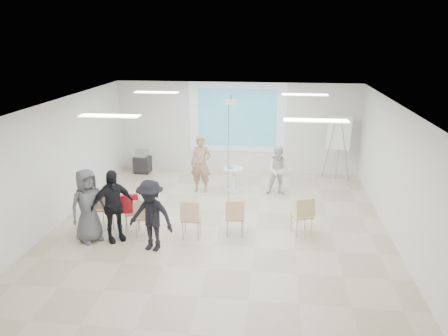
# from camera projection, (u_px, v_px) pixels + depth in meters

# --- Properties ---
(floor) EXTENTS (8.00, 9.00, 0.10)m
(floor) POSITION_uv_depth(u_px,v_px,m) (220.00, 228.00, 10.69)
(floor) COLOR beige
(floor) RESTS_ON ground
(ceiling) EXTENTS (8.00, 9.00, 0.10)m
(ceiling) POSITION_uv_depth(u_px,v_px,m) (220.00, 102.00, 9.76)
(ceiling) COLOR white
(ceiling) RESTS_ON wall_back
(wall_back) EXTENTS (8.00, 0.10, 3.00)m
(wall_back) POSITION_uv_depth(u_px,v_px,m) (237.00, 127.00, 14.53)
(wall_back) COLOR silver
(wall_back) RESTS_ON floor
(wall_left) EXTENTS (0.10, 9.00, 3.00)m
(wall_left) POSITION_uv_depth(u_px,v_px,m) (56.00, 162.00, 10.67)
(wall_left) COLOR silver
(wall_left) RESTS_ON floor
(wall_right) EXTENTS (0.10, 9.00, 3.00)m
(wall_right) POSITION_uv_depth(u_px,v_px,m) (399.00, 174.00, 9.77)
(wall_right) COLOR silver
(wall_right) RESTS_ON floor
(projection_halo) EXTENTS (3.20, 0.01, 2.30)m
(projection_halo) POSITION_uv_depth(u_px,v_px,m) (237.00, 117.00, 14.37)
(projection_halo) COLOR silver
(projection_halo) RESTS_ON wall_back
(projection_image) EXTENTS (2.60, 0.01, 1.90)m
(projection_image) POSITION_uv_depth(u_px,v_px,m) (237.00, 118.00, 14.35)
(projection_image) COLOR teal
(projection_image) RESTS_ON wall_back
(pedestal_table) EXTENTS (0.79, 0.79, 0.75)m
(pedestal_table) POSITION_uv_depth(u_px,v_px,m) (233.00, 178.00, 12.89)
(pedestal_table) COLOR silver
(pedestal_table) RESTS_ON floor
(player_left) EXTENTS (0.74, 0.53, 1.92)m
(player_left) POSITION_uv_depth(u_px,v_px,m) (201.00, 160.00, 12.74)
(player_left) COLOR tan
(player_left) RESTS_ON floor
(player_right) EXTENTS (0.79, 0.64, 1.61)m
(player_right) POSITION_uv_depth(u_px,v_px,m) (279.00, 168.00, 12.57)
(player_right) COLOR white
(player_right) RESTS_ON floor
(controller_left) EXTENTS (0.05, 0.12, 0.04)m
(controller_left) POSITION_uv_depth(u_px,v_px,m) (208.00, 148.00, 12.87)
(controller_left) COLOR white
(controller_left) RESTS_ON player_left
(controller_right) EXTENTS (0.04, 0.12, 0.04)m
(controller_right) POSITION_uv_depth(u_px,v_px,m) (273.00, 156.00, 12.74)
(controller_right) COLOR white
(controller_right) RESTS_ON player_right
(chair_far_left) EXTENTS (0.48, 0.52, 1.00)m
(chair_far_left) POSITION_uv_depth(u_px,v_px,m) (106.00, 206.00, 10.39)
(chair_far_left) COLOR tan
(chair_far_left) RESTS_ON floor
(chair_left_mid) EXTENTS (0.51, 0.53, 0.82)m
(chair_left_mid) POSITION_uv_depth(u_px,v_px,m) (132.00, 211.00, 10.38)
(chair_left_mid) COLOR tan
(chair_left_mid) RESTS_ON floor
(chair_left_inner) EXTENTS (0.51, 0.54, 0.93)m
(chair_left_inner) POSITION_uv_depth(u_px,v_px,m) (144.00, 214.00, 10.01)
(chair_left_inner) COLOR tan
(chair_left_inner) RESTS_ON floor
(chair_center) EXTENTS (0.45, 0.49, 0.93)m
(chair_center) POSITION_uv_depth(u_px,v_px,m) (191.00, 216.00, 9.89)
(chair_center) COLOR tan
(chair_center) RESTS_ON floor
(chair_right_inner) EXTENTS (0.47, 0.50, 0.91)m
(chair_right_inner) POSITION_uv_depth(u_px,v_px,m) (235.00, 215.00, 9.99)
(chair_right_inner) COLOR tan
(chair_right_inner) RESTS_ON floor
(chair_right_far) EXTENTS (0.57, 0.59, 0.94)m
(chair_right_far) POSITION_uv_depth(u_px,v_px,m) (303.00, 213.00, 10.04)
(chair_right_far) COLOR tan
(chair_right_far) RESTS_ON floor
(red_jacket) EXTENTS (0.46, 0.27, 0.43)m
(red_jacket) POSITION_uv_depth(u_px,v_px,m) (128.00, 204.00, 10.16)
(red_jacket) COLOR #B41622
(red_jacket) RESTS_ON chair_left_mid
(laptop) EXTENTS (0.38, 0.30, 0.03)m
(laptop) POSITION_uv_depth(u_px,v_px,m) (145.00, 215.00, 10.12)
(laptop) COLOR black
(laptop) RESTS_ON chair_left_inner
(audience_left) EXTENTS (1.29, 1.22, 1.92)m
(audience_left) POSITION_uv_depth(u_px,v_px,m) (112.00, 201.00, 9.70)
(audience_left) COLOR black
(audience_left) RESTS_ON floor
(audience_mid) EXTENTS (1.29, 0.90, 1.81)m
(audience_mid) POSITION_uv_depth(u_px,v_px,m) (151.00, 211.00, 9.29)
(audience_mid) COLOR black
(audience_mid) RESTS_ON floor
(audience_outer) EXTENTS (1.07, 1.10, 1.90)m
(audience_outer) POSITION_uv_depth(u_px,v_px,m) (88.00, 201.00, 9.69)
(audience_outer) COLOR #5B5B60
(audience_outer) RESTS_ON floor
(flipchart_easel) EXTENTS (0.85, 0.67, 2.04)m
(flipchart_easel) POSITION_uv_depth(u_px,v_px,m) (339.00, 134.00, 13.62)
(flipchart_easel) COLOR gray
(flipchart_easel) RESTS_ON floor
(av_cart) EXTENTS (0.56, 0.46, 0.79)m
(av_cart) POSITION_uv_depth(u_px,v_px,m) (142.00, 162.00, 14.63)
(av_cart) COLOR black
(av_cart) RESTS_ON floor
(ceiling_projector) EXTENTS (0.30, 0.25, 3.00)m
(ceiling_projector) POSITION_uv_depth(u_px,v_px,m) (231.00, 107.00, 11.27)
(ceiling_projector) COLOR white
(ceiling_projector) RESTS_ON ceiling
(fluor_panel_nw) EXTENTS (1.20, 0.30, 0.02)m
(fluor_panel_nw) POSITION_uv_depth(u_px,v_px,m) (156.00, 92.00, 11.90)
(fluor_panel_nw) COLOR white
(fluor_panel_nw) RESTS_ON ceiling
(fluor_panel_ne) EXTENTS (1.20, 0.30, 0.02)m
(fluor_panel_ne) POSITION_uv_depth(u_px,v_px,m) (305.00, 95.00, 11.45)
(fluor_panel_ne) COLOR white
(fluor_panel_ne) RESTS_ON ceiling
(fluor_panel_sw) EXTENTS (1.20, 0.30, 0.02)m
(fluor_panel_sw) POSITION_uv_depth(u_px,v_px,m) (110.00, 116.00, 8.58)
(fluor_panel_sw) COLOR white
(fluor_panel_sw) RESTS_ON ceiling
(fluor_panel_se) EXTENTS (1.20, 0.30, 0.02)m
(fluor_panel_se) POSITION_uv_depth(u_px,v_px,m) (316.00, 120.00, 8.14)
(fluor_panel_se) COLOR white
(fluor_panel_se) RESTS_ON ceiling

